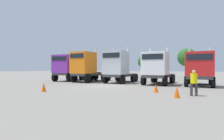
{
  "coord_description": "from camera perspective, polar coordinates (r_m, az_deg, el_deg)",
  "views": [
    {
      "loc": [
        8.05,
        -15.32,
        1.73
      ],
      "look_at": [
        -1.36,
        4.72,
        1.56
      ],
      "focal_mm": 28.1,
      "sensor_mm": 36.0,
      "label": 1
    }
  ],
  "objects": [
    {
      "name": "traffic_cone_far",
      "position": [
        11.13,
        20.33,
        -6.78
      ],
      "size": [
        0.36,
        0.36,
        0.67
      ],
      "primitive_type": "cone",
      "color": "#F2590C",
      "rests_on": "ground"
    },
    {
      "name": "semi_truck_orange",
      "position": [
        22.78,
        -8.38,
        1.11
      ],
      "size": [
        3.05,
        6.17,
        4.4
      ],
      "rotation": [
        0.0,
        0.0,
        -1.66
      ],
      "color": "#333338",
      "rests_on": "ground"
    },
    {
      "name": "semi_truck_white",
      "position": [
        19.54,
        14.4,
        0.69
      ],
      "size": [
        2.85,
        6.36,
        4.04
      ],
      "rotation": [
        0.0,
        0.0,
        -1.62
      ],
      "color": "#333338",
      "rests_on": "ground"
    },
    {
      "name": "semi_truck_purple",
      "position": [
        25.31,
        -14.56,
        0.79
      ],
      "size": [
        3.43,
        6.27,
        4.18
      ],
      "rotation": [
        0.0,
        0.0,
        -1.41
      ],
      "color": "#333338",
      "rests_on": "ground"
    },
    {
      "name": "oak_far_right",
      "position": [
        36.39,
        23.18,
        3.78
      ],
      "size": [
        3.48,
        3.48,
        5.63
      ],
      "color": "#4C3823",
      "rests_on": "ground"
    },
    {
      "name": "ground",
      "position": [
        17.39,
        -2.57,
        -5.27
      ],
      "size": [
        200.0,
        200.0,
        0.0
      ],
      "primitive_type": "plane",
      "color": "gray"
    },
    {
      "name": "visitor_in_hivis",
      "position": [
        12.24,
        25.09,
        -3.25
      ],
      "size": [
        0.45,
        0.43,
        1.65
      ],
      "rotation": [
        0.0,
        0.0,
        4.78
      ],
      "color": "#363636",
      "rests_on": "ground"
    },
    {
      "name": "traffic_cone_mid",
      "position": [
        14.21,
        -21.35,
        -5.2
      ],
      "size": [
        0.36,
        0.36,
        0.68
      ],
      "primitive_type": "cone",
      "color": "#F2590C",
      "rests_on": "ground"
    },
    {
      "name": "semi_truck_silver",
      "position": [
        21.14,
        1.83,
        1.1
      ],
      "size": [
        2.72,
        5.85,
        4.36
      ],
      "rotation": [
        0.0,
        0.0,
        -1.6
      ],
      "color": "#333338",
      "rests_on": "ground"
    },
    {
      "name": "traffic_cone_near",
      "position": [
        13.26,
        14.06,
        -5.68
      ],
      "size": [
        0.36,
        0.36,
        0.64
      ],
      "primitive_type": "cone",
      "color": "#F2590C",
      "rests_on": "ground"
    },
    {
      "name": "oak_far_centre",
      "position": [
        36.19,
        10.63,
        2.75
      ],
      "size": [
        2.89,
        2.89,
        4.66
      ],
      "color": "#4C3823",
      "rests_on": "ground"
    },
    {
      "name": "oak_far_left",
      "position": [
        43.06,
        1.42,
        3.3
      ],
      "size": [
        3.27,
        3.27,
        5.53
      ],
      "color": "#4C3823",
      "rests_on": "ground"
    },
    {
      "name": "semi_truck_red",
      "position": [
        19.2,
        26.55,
        0.46
      ],
      "size": [
        2.7,
        5.73,
        3.89
      ],
      "rotation": [
        0.0,
        0.0,
        -1.6
      ],
      "color": "#333338",
      "rests_on": "ground"
    }
  ]
}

